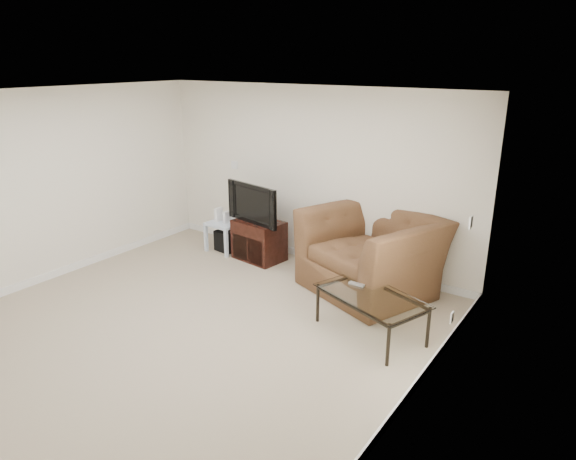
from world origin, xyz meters
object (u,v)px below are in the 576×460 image
Objects in this scene: tv_stand at (259,240)px; side_table at (226,236)px; television at (257,203)px; subwoofer at (228,240)px; recliner at (372,240)px; coffee_table at (370,315)px.

side_table is (-0.65, 0.00, -0.07)m from tv_stand.
television is at bearing -90.00° from tv_stand.
side_table is 0.08m from subwoofer.
television is 2.92× the size of subwoofer.
recliner is (2.44, -0.05, 0.52)m from subwoofer.
television is 2.61m from coffee_table.
side_table and coffee_table have the same top height.
tv_stand is 0.60× the size of coffee_table.
subwoofer is at bearing 160.00° from coffee_table.
television is at bearing -4.33° from subwoofer.
subwoofer is 0.20× the size of recliner.
television is 0.79× the size of coffee_table.
recliner is (1.82, -0.03, 0.38)m from tv_stand.
subwoofer is at bearing 30.94° from side_table.
coffee_table is (2.93, -1.07, 0.07)m from subwoofer.
side_table is at bearing 160.48° from coffee_table.
tv_stand is 1.48× the size of side_table.
tv_stand is 2.54m from coffee_table.
coffee_table is at bearing -19.52° from side_table.
subwoofer is at bearing -173.29° from television.
recliner is at bearing -0.80° from side_table.
side_table is 0.41× the size of coffee_table.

